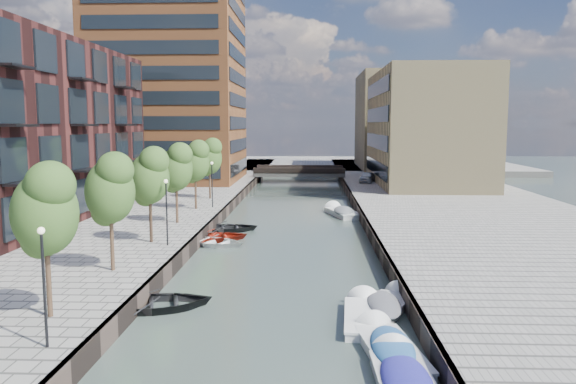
# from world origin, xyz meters

# --- Properties ---
(water) EXTENTS (300.00, 300.00, 0.00)m
(water) POSITION_xyz_m (0.00, 40.00, 0.00)
(water) COLOR #38473F
(water) RESTS_ON ground
(quay_right) EXTENTS (20.00, 140.00, 1.00)m
(quay_right) POSITION_xyz_m (16.00, 40.00, 0.50)
(quay_right) COLOR gray
(quay_right) RESTS_ON ground
(quay_wall_left) EXTENTS (0.25, 140.00, 1.00)m
(quay_wall_left) POSITION_xyz_m (-6.10, 40.00, 0.50)
(quay_wall_left) COLOR #332823
(quay_wall_left) RESTS_ON ground
(quay_wall_right) EXTENTS (0.25, 140.00, 1.00)m
(quay_wall_right) POSITION_xyz_m (6.10, 40.00, 0.50)
(quay_wall_right) COLOR #332823
(quay_wall_right) RESTS_ON ground
(far_closure) EXTENTS (80.00, 40.00, 1.00)m
(far_closure) POSITION_xyz_m (0.00, 100.00, 0.50)
(far_closure) COLOR gray
(far_closure) RESTS_ON ground
(apartment_block) EXTENTS (8.00, 38.00, 14.00)m
(apartment_block) POSITION_xyz_m (-20.00, 30.00, 8.00)
(apartment_block) COLOR black
(apartment_block) RESTS_ON quay_left
(tower) EXTENTS (18.00, 18.00, 30.00)m
(tower) POSITION_xyz_m (-17.00, 65.00, 16.00)
(tower) COLOR brown
(tower) RESTS_ON quay_left
(tan_block_near) EXTENTS (12.00, 25.00, 14.00)m
(tan_block_near) POSITION_xyz_m (16.00, 62.00, 8.00)
(tan_block_near) COLOR tan
(tan_block_near) RESTS_ON quay_right
(tan_block_far) EXTENTS (12.00, 20.00, 16.00)m
(tan_block_far) POSITION_xyz_m (16.00, 88.00, 9.00)
(tan_block_far) COLOR tan
(tan_block_far) RESTS_ON quay_right
(bridge) EXTENTS (13.00, 6.00, 1.30)m
(bridge) POSITION_xyz_m (0.00, 72.00, 1.39)
(bridge) COLOR gray
(bridge) RESTS_ON ground
(tree_1) EXTENTS (2.50, 2.50, 5.95)m
(tree_1) POSITION_xyz_m (-8.50, 11.00, 5.31)
(tree_1) COLOR #382619
(tree_1) RESTS_ON quay_left
(tree_2) EXTENTS (2.50, 2.50, 5.95)m
(tree_2) POSITION_xyz_m (-8.50, 18.00, 5.31)
(tree_2) COLOR #382619
(tree_2) RESTS_ON quay_left
(tree_3) EXTENTS (2.50, 2.50, 5.95)m
(tree_3) POSITION_xyz_m (-8.50, 25.00, 5.31)
(tree_3) COLOR #382619
(tree_3) RESTS_ON quay_left
(tree_4) EXTENTS (2.50, 2.50, 5.95)m
(tree_4) POSITION_xyz_m (-8.50, 32.00, 5.31)
(tree_4) COLOR #382619
(tree_4) RESTS_ON quay_left
(tree_5) EXTENTS (2.50, 2.50, 5.95)m
(tree_5) POSITION_xyz_m (-8.50, 39.00, 5.31)
(tree_5) COLOR #382619
(tree_5) RESTS_ON quay_left
(tree_6) EXTENTS (2.50, 2.50, 5.95)m
(tree_6) POSITION_xyz_m (-8.50, 46.00, 5.31)
(tree_6) COLOR #382619
(tree_6) RESTS_ON quay_left
(lamp_0) EXTENTS (0.24, 0.24, 4.12)m
(lamp_0) POSITION_xyz_m (-7.20, 8.00, 3.51)
(lamp_0) COLOR black
(lamp_0) RESTS_ON quay_left
(lamp_1) EXTENTS (0.24, 0.24, 4.12)m
(lamp_1) POSITION_xyz_m (-7.20, 24.00, 3.51)
(lamp_1) COLOR black
(lamp_1) RESTS_ON quay_left
(lamp_2) EXTENTS (0.24, 0.24, 4.12)m
(lamp_2) POSITION_xyz_m (-7.20, 40.00, 3.51)
(lamp_2) COLOR black
(lamp_2) RESTS_ON quay_left
(sloop_1) EXTENTS (5.82, 4.84, 1.04)m
(sloop_1) POSITION_xyz_m (-5.34, 14.95, 0.00)
(sloop_1) COLOR black
(sloop_1) RESTS_ON ground
(sloop_2) EXTENTS (5.78, 4.88, 1.02)m
(sloop_2) POSITION_xyz_m (-5.35, 30.22, 0.00)
(sloop_2) COLOR #A52312
(sloop_2) RESTS_ON ground
(sloop_3) EXTENTS (5.68, 4.96, 0.98)m
(sloop_3) POSITION_xyz_m (-5.14, 28.60, 0.00)
(sloop_3) COLOR white
(sloop_3) RESTS_ON ground
(sloop_4) EXTENTS (5.56, 4.46, 1.03)m
(sloop_4) POSITION_xyz_m (-4.99, 33.85, 0.00)
(sloop_4) COLOR black
(sloop_4) RESTS_ON ground
(motorboat_0) EXTENTS (1.91, 5.18, 1.71)m
(motorboat_0) POSITION_xyz_m (4.73, 7.63, 0.21)
(motorboat_0) COLOR silver
(motorboat_0) RESTS_ON ground
(motorboat_1) EXTENTS (3.45, 4.98, 1.58)m
(motorboat_1) POSITION_xyz_m (5.20, 15.22, 0.19)
(motorboat_1) COLOR silver
(motorboat_1) RESTS_ON ground
(motorboat_2) EXTENTS (2.03, 5.03, 1.64)m
(motorboat_2) POSITION_xyz_m (4.06, 14.10, 0.10)
(motorboat_2) COLOR white
(motorboat_2) RESTS_ON ground
(motorboat_3) EXTENTS (2.45, 5.19, 1.66)m
(motorboat_3) POSITION_xyz_m (4.60, 10.33, 0.20)
(motorboat_3) COLOR silver
(motorboat_3) RESTS_ON ground
(motorboat_4) EXTENTS (3.46, 5.91, 1.86)m
(motorboat_4) POSITION_xyz_m (4.56, 42.28, 0.23)
(motorboat_4) COLOR silver
(motorboat_4) RESTS_ON ground
(car) EXTENTS (2.69, 4.30, 1.37)m
(car) POSITION_xyz_m (8.95, 62.50, 1.68)
(car) COLOR silver
(car) RESTS_ON quay_right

